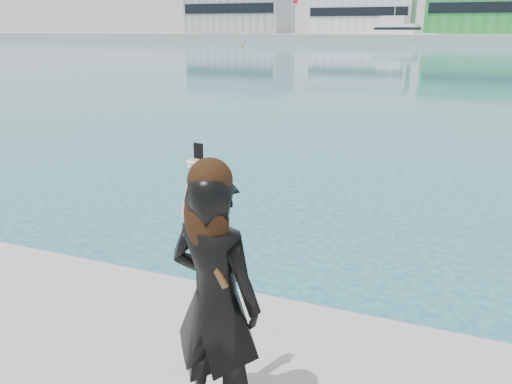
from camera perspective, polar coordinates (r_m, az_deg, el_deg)
far_quay at (r=133.15m, az=21.86°, el=16.00°), size 320.00×40.00×2.00m
warehouse_grey_left at (r=142.77m, az=-1.81°, el=20.01°), size 26.52×16.36×11.50m
warehouse_white at (r=133.21m, az=12.15°, el=19.34°), size 24.48×15.35×9.50m
warehouse_green at (r=131.33m, az=25.83°, el=18.26°), size 30.60×16.36×10.50m
flagpole_left at (r=130.22m, az=4.25°, el=19.61°), size 1.28×0.16×8.00m
motor_yacht at (r=120.38m, az=16.02°, el=17.02°), size 17.14×8.65×7.71m
buoy_far at (r=95.44m, az=-1.57°, el=16.24°), size 0.50×0.50×0.50m
woman at (r=3.22m, az=-4.73°, el=-11.55°), size 0.69×0.50×1.84m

